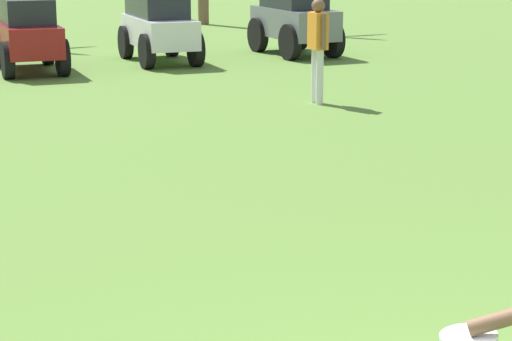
{
  "coord_description": "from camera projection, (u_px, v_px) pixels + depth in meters",
  "views": [
    {
      "loc": [
        -3.08,
        -2.89,
        2.56
      ],
      "look_at": [
        0.08,
        3.16,
        0.9
      ],
      "focal_mm": 70.0,
      "sensor_mm": 36.0,
      "label": 1
    }
  ],
  "objects": [
    {
      "name": "frisbee_in_flight",
      "position": [
        469.0,
        336.0,
        4.73
      ],
      "size": [
        0.38,
        0.38,
        0.05
      ],
      "color": "white"
    },
    {
      "name": "teammate_near_sideline",
      "position": [
        318.0,
        41.0,
        14.79
      ],
      "size": [
        0.24,
        0.5,
        1.56
      ],
      "color": "silver",
      "rests_on": "ground_plane"
    },
    {
      "name": "parked_car_slot_e",
      "position": [
        27.0,
        32.0,
        18.27
      ],
      "size": [
        1.41,
        2.5,
        1.34
      ],
      "color": "maroon",
      "rests_on": "ground_plane"
    },
    {
      "name": "parked_car_slot_f",
      "position": [
        159.0,
        25.0,
        19.53
      ],
      "size": [
        1.41,
        2.5,
        1.34
      ],
      "color": "silver",
      "rests_on": "ground_plane"
    },
    {
      "name": "parked_car_slot_g",
      "position": [
        294.0,
        19.0,
        20.7
      ],
      "size": [
        1.29,
        2.4,
        1.4
      ],
      "color": "slate",
      "rests_on": "ground_plane"
    }
  ]
}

